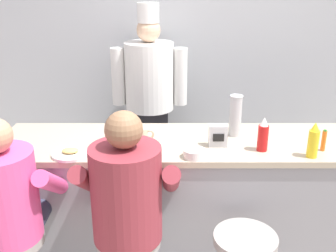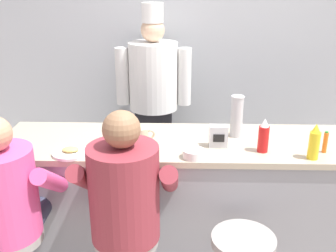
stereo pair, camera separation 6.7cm
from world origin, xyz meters
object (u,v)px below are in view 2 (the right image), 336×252
at_px(diner_seated_pink, 8,201).
at_px(diner_seated_maroon, 125,199).
at_px(mustard_bottle_yellow, 314,143).
at_px(cereal_bowl, 194,154).
at_px(coffee_mug_tan, 142,134).
at_px(coffee_mug_blue, 130,149).
at_px(cup_stack_steel, 237,116).
at_px(cook_in_whites_near, 154,92).
at_px(breakfast_plate, 71,152).
at_px(napkin_dispenser_chrome, 218,136).
at_px(hot_sauce_bottle_orange, 325,142).
at_px(ketchup_bottle_red, 264,136).

height_order(diner_seated_pink, diner_seated_maroon, diner_seated_maroon).
xyz_separation_m(mustard_bottle_yellow, cereal_bowl, (-0.74, -0.01, -0.08)).
distance_m(coffee_mug_tan, coffee_mug_blue, 0.26).
relative_size(cup_stack_steel, cook_in_whites_near, 0.16).
bearing_deg(diner_seated_pink, mustard_bottle_yellow, 9.74).
relative_size(mustard_bottle_yellow, cereal_bowl, 1.68).
distance_m(diner_seated_pink, cook_in_whites_near, 1.92).
relative_size(breakfast_plate, cereal_bowl, 1.72).
xyz_separation_m(breakfast_plate, cup_stack_steel, (1.09, 0.34, 0.13)).
bearing_deg(diner_seated_maroon, cook_in_whites_near, 88.38).
relative_size(napkin_dispenser_chrome, cook_in_whites_near, 0.08).
distance_m(hot_sauce_bottle_orange, napkin_dispenser_chrome, 0.68).
xyz_separation_m(cereal_bowl, napkin_dispenser_chrome, (0.17, 0.18, 0.05)).
bearing_deg(cook_in_whites_near, cup_stack_steel, -59.18).
distance_m(mustard_bottle_yellow, cereal_bowl, 0.74).
distance_m(mustard_bottle_yellow, diner_seated_pink, 1.85).
relative_size(mustard_bottle_yellow, cup_stack_steel, 0.78).
height_order(cereal_bowl, diner_seated_pink, diner_seated_pink).
bearing_deg(diner_seated_maroon, coffee_mug_tan, 84.92).
height_order(hot_sauce_bottle_orange, breakfast_plate, hot_sauce_bottle_orange).
distance_m(coffee_mug_blue, cook_in_whites_near, 1.45).
distance_m(ketchup_bottle_red, cook_in_whites_near, 1.57).
xyz_separation_m(coffee_mug_blue, diner_seated_maroon, (0.01, -0.31, -0.17)).
bearing_deg(cup_stack_steel, diner_seated_maroon, -136.38).
height_order(ketchup_bottle_red, diner_seated_maroon, diner_seated_maroon).
xyz_separation_m(mustard_bottle_yellow, diner_seated_maroon, (-1.13, -0.31, -0.23)).
bearing_deg(diner_seated_pink, coffee_mug_tan, 37.90).
distance_m(cup_stack_steel, napkin_dispenser_chrome, 0.25).
relative_size(cereal_bowl, cup_stack_steel, 0.46).
xyz_separation_m(ketchup_bottle_red, breakfast_plate, (-1.23, -0.08, -0.09)).
height_order(ketchup_bottle_red, breakfast_plate, ketchup_bottle_red).
bearing_deg(cook_in_whites_near, cereal_bowl, -76.82).
bearing_deg(cook_in_whites_near, coffee_mug_blue, -92.21).
height_order(cereal_bowl, coffee_mug_blue, coffee_mug_blue).
distance_m(coffee_mug_blue, diner_seated_pink, 0.77).
bearing_deg(mustard_bottle_yellow, breakfast_plate, 179.10).
distance_m(coffee_mug_tan, napkin_dispenser_chrome, 0.52).
relative_size(coffee_mug_tan, coffee_mug_blue, 1.07).
relative_size(diner_seated_pink, diner_seated_maroon, 0.97).
bearing_deg(diner_seated_pink, cook_in_whites_near, 67.58).
relative_size(hot_sauce_bottle_orange, diner_seated_pink, 0.10).
bearing_deg(napkin_dispenser_chrome, cereal_bowl, -133.02).
distance_m(hot_sauce_bottle_orange, coffee_mug_blue, 1.24).
xyz_separation_m(cereal_bowl, cup_stack_steel, (0.31, 0.37, 0.12)).
bearing_deg(diner_seated_pink, breakfast_plate, 48.96).
distance_m(ketchup_bottle_red, hot_sauce_bottle_orange, 0.40).
distance_m(hot_sauce_bottle_orange, cup_stack_steel, 0.60).
distance_m(breakfast_plate, coffee_mug_blue, 0.38).
xyz_separation_m(diner_seated_pink, diner_seated_maroon, (0.68, 0.00, 0.02)).
bearing_deg(cereal_bowl, diner_seated_pink, -164.29).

